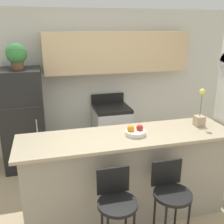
{
  "coord_description": "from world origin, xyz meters",
  "views": [
    {
      "loc": [
        -0.87,
        -2.62,
        2.26
      ],
      "look_at": [
        0.0,
        0.7,
        1.13
      ],
      "focal_mm": 42.0,
      "sensor_mm": 36.0,
      "label": 1
    }
  ],
  "objects_px": {
    "trash_bin": "(61,157)",
    "bar_stool_right": "(171,194)",
    "stove_range": "(112,130)",
    "bar_stool_left": "(116,203)",
    "refrigerator": "(24,119)",
    "orchid_vase": "(200,116)",
    "potted_plant_on_fridge": "(16,55)",
    "fruit_bowl": "(135,132)"
  },
  "relations": [
    {
      "from": "trash_bin",
      "to": "bar_stool_right",
      "type": "bearing_deg",
      "value": -63.16
    },
    {
      "from": "stove_range",
      "to": "bar_stool_left",
      "type": "distance_m",
      "value": 2.3
    },
    {
      "from": "refrigerator",
      "to": "orchid_vase",
      "type": "bearing_deg",
      "value": -35.44
    },
    {
      "from": "potted_plant_on_fridge",
      "to": "fruit_bowl",
      "type": "relative_size",
      "value": 1.62
    },
    {
      "from": "fruit_bowl",
      "to": "trash_bin",
      "type": "distance_m",
      "value": 1.85
    },
    {
      "from": "refrigerator",
      "to": "bar_stool_right",
      "type": "relative_size",
      "value": 1.72
    },
    {
      "from": "potted_plant_on_fridge",
      "to": "orchid_vase",
      "type": "relative_size",
      "value": 0.82
    },
    {
      "from": "refrigerator",
      "to": "bar_stool_right",
      "type": "bearing_deg",
      "value": -54.99
    },
    {
      "from": "potted_plant_on_fridge",
      "to": "orchid_vase",
      "type": "distance_m",
      "value": 2.77
    },
    {
      "from": "bar_stool_right",
      "to": "orchid_vase",
      "type": "bearing_deg",
      "value": 43.41
    },
    {
      "from": "bar_stool_left",
      "to": "bar_stool_right",
      "type": "distance_m",
      "value": 0.58
    },
    {
      "from": "orchid_vase",
      "to": "fruit_bowl",
      "type": "relative_size",
      "value": 1.97
    },
    {
      "from": "stove_range",
      "to": "bar_stool_right",
      "type": "xyz_separation_m",
      "value": [
        0.05,
        -2.23,
        0.18
      ]
    },
    {
      "from": "potted_plant_on_fridge",
      "to": "trash_bin",
      "type": "bearing_deg",
      "value": -23.9
    },
    {
      "from": "stove_range",
      "to": "fruit_bowl",
      "type": "xyz_separation_m",
      "value": [
        -0.16,
        -1.67,
        0.66
      ]
    },
    {
      "from": "trash_bin",
      "to": "bar_stool_left",
      "type": "bearing_deg",
      "value": -78.12
    },
    {
      "from": "refrigerator",
      "to": "stove_range",
      "type": "distance_m",
      "value": 1.53
    },
    {
      "from": "bar_stool_right",
      "to": "trash_bin",
      "type": "xyz_separation_m",
      "value": [
        -0.99,
        1.95,
        -0.45
      ]
    },
    {
      "from": "refrigerator",
      "to": "potted_plant_on_fridge",
      "type": "distance_m",
      "value": 1.03
    },
    {
      "from": "orchid_vase",
      "to": "stove_range",
      "type": "bearing_deg",
      "value": 113.85
    },
    {
      "from": "orchid_vase",
      "to": "trash_bin",
      "type": "xyz_separation_m",
      "value": [
        -1.65,
        1.32,
        -1.02
      ]
    },
    {
      "from": "fruit_bowl",
      "to": "bar_stool_left",
      "type": "bearing_deg",
      "value": -124.0
    },
    {
      "from": "fruit_bowl",
      "to": "potted_plant_on_fridge",
      "type": "bearing_deg",
      "value": 129.2
    },
    {
      "from": "orchid_vase",
      "to": "trash_bin",
      "type": "distance_m",
      "value": 2.34
    },
    {
      "from": "stove_range",
      "to": "orchid_vase",
      "type": "xyz_separation_m",
      "value": [
        0.71,
        -1.6,
        0.75
      ]
    },
    {
      "from": "refrigerator",
      "to": "stove_range",
      "type": "height_order",
      "value": "refrigerator"
    },
    {
      "from": "refrigerator",
      "to": "trash_bin",
      "type": "relative_size",
      "value": 4.3
    },
    {
      "from": "stove_range",
      "to": "trash_bin",
      "type": "bearing_deg",
      "value": -163.33
    },
    {
      "from": "refrigerator",
      "to": "trash_bin",
      "type": "distance_m",
      "value": 0.87
    },
    {
      "from": "bar_stool_right",
      "to": "trash_bin",
      "type": "bearing_deg",
      "value": 116.84
    },
    {
      "from": "bar_stool_left",
      "to": "potted_plant_on_fridge",
      "type": "relative_size",
      "value": 2.45
    },
    {
      "from": "bar_stool_left",
      "to": "trash_bin",
      "type": "height_order",
      "value": "bar_stool_left"
    },
    {
      "from": "refrigerator",
      "to": "trash_bin",
      "type": "height_order",
      "value": "refrigerator"
    },
    {
      "from": "bar_stool_left",
      "to": "trash_bin",
      "type": "distance_m",
      "value": 2.04
    },
    {
      "from": "bar_stool_left",
      "to": "fruit_bowl",
      "type": "height_order",
      "value": "fruit_bowl"
    },
    {
      "from": "potted_plant_on_fridge",
      "to": "orchid_vase",
      "type": "bearing_deg",
      "value": -35.44
    },
    {
      "from": "potted_plant_on_fridge",
      "to": "trash_bin",
      "type": "height_order",
      "value": "potted_plant_on_fridge"
    },
    {
      "from": "orchid_vase",
      "to": "fruit_bowl",
      "type": "distance_m",
      "value": 0.87
    },
    {
      "from": "bar_stool_left",
      "to": "fruit_bowl",
      "type": "distance_m",
      "value": 0.83
    },
    {
      "from": "stove_range",
      "to": "trash_bin",
      "type": "xyz_separation_m",
      "value": [
        -0.94,
        -0.28,
        -0.27
      ]
    },
    {
      "from": "fruit_bowl",
      "to": "trash_bin",
      "type": "relative_size",
      "value": 0.63
    },
    {
      "from": "refrigerator",
      "to": "bar_stool_right",
      "type": "xyz_separation_m",
      "value": [
        1.53,
        -2.19,
        -0.18
      ]
    }
  ]
}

